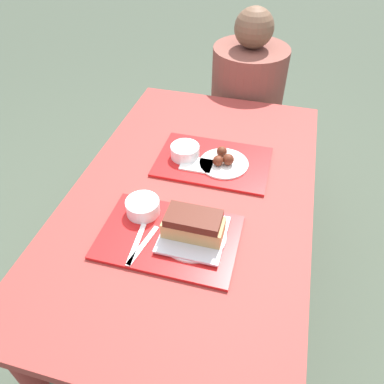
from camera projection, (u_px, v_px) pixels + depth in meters
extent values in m
plane|color=#424C3D|center=(192.00, 300.00, 1.86)|extent=(12.00, 12.00, 0.00)
cube|color=maroon|center=(192.00, 195.00, 1.38)|extent=(0.86, 1.43, 0.04)
cylinder|color=maroon|center=(34.00, 382.00, 1.24)|extent=(0.07, 0.07, 0.69)
cylinder|color=maroon|center=(158.00, 157.00, 2.15)|extent=(0.07, 0.07, 0.69)
cylinder|color=maroon|center=(289.00, 179.00, 2.01)|extent=(0.07, 0.07, 0.69)
cube|color=maroon|center=(232.00, 128.00, 2.24)|extent=(0.82, 0.28, 0.04)
cylinder|color=maroon|center=(178.00, 149.00, 2.46)|extent=(0.06, 0.06, 0.40)
cylinder|color=maroon|center=(285.00, 166.00, 2.32)|extent=(0.06, 0.06, 0.40)
cube|color=red|center=(169.00, 237.00, 1.19)|extent=(0.44, 0.29, 0.01)
cube|color=red|center=(213.00, 162.00, 1.48)|extent=(0.44, 0.29, 0.01)
cylinder|color=white|center=(143.00, 207.00, 1.25)|extent=(0.11, 0.11, 0.05)
cylinder|color=beige|center=(142.00, 203.00, 1.24)|extent=(0.10, 0.10, 0.01)
cylinder|color=white|center=(193.00, 236.00, 1.18)|extent=(0.21, 0.21, 0.01)
cube|color=silver|center=(193.00, 234.00, 1.18)|extent=(0.20, 0.20, 0.01)
cube|color=tan|center=(193.00, 228.00, 1.16)|extent=(0.19, 0.09, 0.05)
cube|color=#4C1E14|center=(193.00, 218.00, 1.13)|extent=(0.17, 0.09, 0.03)
cube|color=white|center=(136.00, 244.00, 1.16)|extent=(0.03, 0.17, 0.00)
cube|color=white|center=(143.00, 245.00, 1.16)|extent=(0.05, 0.17, 0.00)
cylinder|color=white|center=(185.00, 151.00, 1.48)|extent=(0.11, 0.11, 0.05)
cylinder|color=beige|center=(185.00, 147.00, 1.47)|extent=(0.10, 0.10, 0.01)
cylinder|color=white|center=(224.00, 163.00, 1.46)|extent=(0.19, 0.19, 0.01)
sphere|color=#562314|center=(228.00, 160.00, 1.43)|extent=(0.04, 0.04, 0.04)
sphere|color=#562314|center=(222.00, 151.00, 1.47)|extent=(0.04, 0.04, 0.04)
sphere|color=#562314|center=(218.00, 161.00, 1.43)|extent=(0.04, 0.04, 0.04)
cube|color=white|center=(197.00, 165.00, 1.45)|extent=(0.12, 0.09, 0.01)
cylinder|color=brown|center=(247.00, 90.00, 2.06)|extent=(0.40, 0.40, 0.47)
sphere|color=brown|center=(254.00, 28.00, 1.83)|extent=(0.20, 0.20, 0.20)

